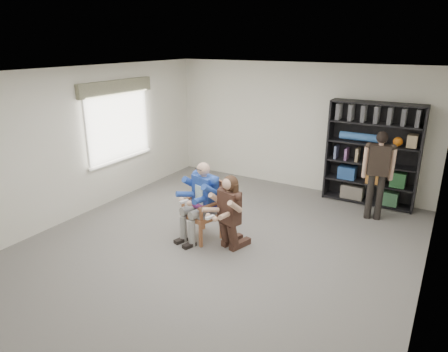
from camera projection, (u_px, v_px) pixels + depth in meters
The scene contains 8 objects.
room_shell at pixel (215, 167), 6.07m from camera, with size 6.00×7.00×2.80m, color white, non-canonical shape.
floor at pixel (216, 249), 6.52m from camera, with size 6.00×7.00×0.01m, color slate.
window_left at pixel (119, 122), 8.23m from camera, with size 0.16×2.00×1.75m, color white, non-canonical shape.
armchair at pixel (202, 210), 6.74m from camera, with size 0.61×0.59×1.05m, color #9D603D, non-canonical shape.
seated_man at pixel (202, 201), 6.69m from camera, with size 0.59×0.82×1.36m, color #214B95, non-canonical shape.
kneeling_woman at pixel (228, 214), 6.33m from camera, with size 0.52×0.84×1.24m, color #3D231E, non-canonical shape.
bookshelf at pixel (372, 154), 8.05m from camera, with size 1.80×0.38×2.10m, color black, non-canonical shape.
standing_man at pixel (377, 176), 7.37m from camera, with size 0.52×0.29×1.70m, color black, non-canonical shape.
Camera 1 is at (3.04, -4.93, 3.23)m, focal length 32.00 mm.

